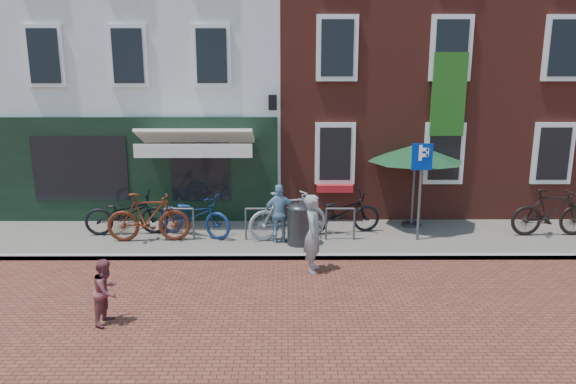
{
  "coord_description": "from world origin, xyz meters",
  "views": [
    {
      "loc": [
        -0.85,
        -11.54,
        4.28
      ],
      "look_at": [
        -0.8,
        0.76,
        1.43
      ],
      "focal_mm": 33.27,
      "sensor_mm": 36.0,
      "label": 1
    }
  ],
  "objects_px": {
    "woman": "(313,233)",
    "bicycle_4": "(341,212)",
    "parasol": "(415,150)",
    "bicycle_5": "(551,212)",
    "boy": "(106,291)",
    "bicycle_2": "(194,215)",
    "bicycle_1": "(148,217)",
    "bicycle_3": "(288,215)",
    "parking_sign": "(421,174)",
    "cafe_person": "(280,214)",
    "litter_bin": "(300,222)",
    "bicycle_0": "(126,214)"
  },
  "relations": [
    {
      "from": "woman",
      "to": "bicycle_4",
      "type": "relative_size",
      "value": 0.81
    },
    {
      "from": "parasol",
      "to": "bicycle_5",
      "type": "bearing_deg",
      "value": -14.75
    },
    {
      "from": "bicycle_4",
      "to": "parasol",
      "type": "bearing_deg",
      "value": -83.09
    },
    {
      "from": "boy",
      "to": "bicycle_2",
      "type": "height_order",
      "value": "bicycle_2"
    },
    {
      "from": "bicycle_1",
      "to": "bicycle_3",
      "type": "bearing_deg",
      "value": -89.89
    },
    {
      "from": "parking_sign",
      "to": "cafe_person",
      "type": "relative_size",
      "value": 1.67
    },
    {
      "from": "bicycle_2",
      "to": "parking_sign",
      "type": "bearing_deg",
      "value": -70.37
    },
    {
      "from": "litter_bin",
      "to": "bicycle_1",
      "type": "distance_m",
      "value": 3.73
    },
    {
      "from": "parasol",
      "to": "bicycle_0",
      "type": "distance_m",
      "value": 7.71
    },
    {
      "from": "parking_sign",
      "to": "bicycle_5",
      "type": "distance_m",
      "value": 3.63
    },
    {
      "from": "bicycle_2",
      "to": "parasol",
      "type": "bearing_deg",
      "value": -58.33
    },
    {
      "from": "bicycle_0",
      "to": "bicycle_2",
      "type": "xyz_separation_m",
      "value": [
        1.76,
        -0.16,
        0.0
      ]
    },
    {
      "from": "bicycle_2",
      "to": "bicycle_3",
      "type": "xyz_separation_m",
      "value": [
        2.39,
        -0.23,
        0.06
      ]
    },
    {
      "from": "bicycle_0",
      "to": "bicycle_2",
      "type": "height_order",
      "value": "same"
    },
    {
      "from": "bicycle_3",
      "to": "bicycle_4",
      "type": "distance_m",
      "value": 1.45
    },
    {
      "from": "parasol",
      "to": "cafe_person",
      "type": "relative_size",
      "value": 1.72
    },
    {
      "from": "parking_sign",
      "to": "bicycle_5",
      "type": "relative_size",
      "value": 1.19
    },
    {
      "from": "bicycle_0",
      "to": "bicycle_3",
      "type": "xyz_separation_m",
      "value": [
        4.15,
        -0.39,
        0.06
      ]
    },
    {
      "from": "parking_sign",
      "to": "bicycle_3",
      "type": "height_order",
      "value": "parking_sign"
    },
    {
      "from": "bicycle_0",
      "to": "boy",
      "type": "bearing_deg",
      "value": -173.94
    },
    {
      "from": "bicycle_0",
      "to": "parking_sign",
      "type": "bearing_deg",
      "value": -99.98
    },
    {
      "from": "cafe_person",
      "to": "bicycle_2",
      "type": "height_order",
      "value": "cafe_person"
    },
    {
      "from": "parking_sign",
      "to": "bicycle_0",
      "type": "relative_size",
      "value": 1.16
    },
    {
      "from": "bicycle_0",
      "to": "bicycle_5",
      "type": "height_order",
      "value": "bicycle_5"
    },
    {
      "from": "boy",
      "to": "bicycle_5",
      "type": "xyz_separation_m",
      "value": [
        9.82,
        4.58,
        0.14
      ]
    },
    {
      "from": "bicycle_1",
      "to": "bicycle_2",
      "type": "relative_size",
      "value": 0.97
    },
    {
      "from": "litter_bin",
      "to": "bicycle_4",
      "type": "height_order",
      "value": "same"
    },
    {
      "from": "bicycle_1",
      "to": "bicycle_3",
      "type": "distance_m",
      "value": 3.44
    },
    {
      "from": "bicycle_2",
      "to": "litter_bin",
      "type": "bearing_deg",
      "value": -80.92
    },
    {
      "from": "parasol",
      "to": "cafe_person",
      "type": "height_order",
      "value": "parasol"
    },
    {
      "from": "litter_bin",
      "to": "bicycle_5",
      "type": "height_order",
      "value": "bicycle_5"
    },
    {
      "from": "boy",
      "to": "bicycle_1",
      "type": "height_order",
      "value": "bicycle_1"
    },
    {
      "from": "parking_sign",
      "to": "cafe_person",
      "type": "xyz_separation_m",
      "value": [
        -3.44,
        -0.18,
        -0.95
      ]
    },
    {
      "from": "litter_bin",
      "to": "bicycle_5",
      "type": "distance_m",
      "value": 6.45
    },
    {
      "from": "litter_bin",
      "to": "bicycle_2",
      "type": "bearing_deg",
      "value": 166.14
    },
    {
      "from": "woman",
      "to": "bicycle_4",
      "type": "xyz_separation_m",
      "value": [
        0.83,
        2.42,
        -0.2
      ]
    },
    {
      "from": "litter_bin",
      "to": "bicycle_3",
      "type": "height_order",
      "value": "bicycle_3"
    },
    {
      "from": "boy",
      "to": "parking_sign",
      "type": "bearing_deg",
      "value": -45.21
    },
    {
      "from": "bicycle_3",
      "to": "parking_sign",
      "type": "bearing_deg",
      "value": -109.47
    },
    {
      "from": "litter_bin",
      "to": "bicycle_1",
      "type": "height_order",
      "value": "bicycle_1"
    },
    {
      "from": "parking_sign",
      "to": "bicycle_0",
      "type": "height_order",
      "value": "parking_sign"
    },
    {
      "from": "parasol",
      "to": "boy",
      "type": "height_order",
      "value": "parasol"
    },
    {
      "from": "bicycle_4",
      "to": "bicycle_3",
      "type": "bearing_deg",
      "value": 99.15
    },
    {
      "from": "boy",
      "to": "bicycle_3",
      "type": "relative_size",
      "value": 0.56
    },
    {
      "from": "parking_sign",
      "to": "bicycle_4",
      "type": "bearing_deg",
      "value": 162.82
    },
    {
      "from": "woman",
      "to": "bicycle_0",
      "type": "distance_m",
      "value": 5.23
    },
    {
      "from": "bicycle_5",
      "to": "bicycle_4",
      "type": "bearing_deg",
      "value": 86.1
    },
    {
      "from": "boy",
      "to": "bicycle_5",
      "type": "bearing_deg",
      "value": -53.92
    },
    {
      "from": "parasol",
      "to": "bicycle_2",
      "type": "height_order",
      "value": "parasol"
    },
    {
      "from": "bicycle_5",
      "to": "boy",
      "type": "bearing_deg",
      "value": 113.74
    }
  ]
}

